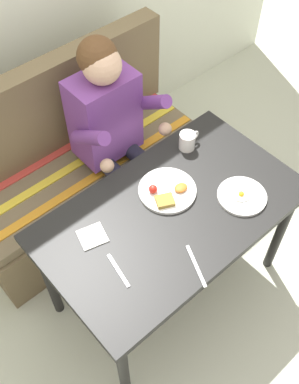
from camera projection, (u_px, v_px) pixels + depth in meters
The scene contains 10 objects.
ground_plane at pixel (167, 285), 2.59m from camera, with size 8.00×8.00×0.00m, color beige.
table at pixel (171, 221), 2.08m from camera, with size 1.20×0.70×0.73m.
couch at pixel (81, 171), 2.69m from camera, with size 1.44×0.56×1.00m.
person at pixel (113, 125), 2.34m from camera, with size 0.45×0.61×1.21m.
plate_breakfast at pixel (167, 191), 2.07m from camera, with size 0.27×0.27×0.05m.
plate_eggs at pixel (242, 196), 2.06m from camera, with size 0.23×0.23×0.04m.
coffee_mug at pixel (188, 140), 2.22m from camera, with size 0.12×0.08×0.09m.
napkin at pixel (92, 236), 1.93m from camera, with size 0.11×0.11×0.01m, color silver.
fork at pixel (118, 270), 1.83m from camera, with size 0.01×0.17×0.01m, color silver.
knife at pixel (196, 266), 1.84m from camera, with size 0.01×0.20×0.01m, color silver.
Camera 1 is at (-0.85, -0.82, 2.37)m, focal length 42.41 mm.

